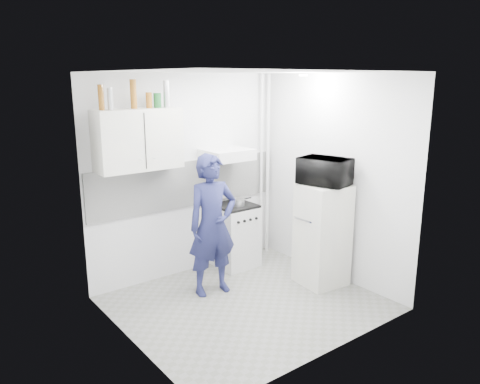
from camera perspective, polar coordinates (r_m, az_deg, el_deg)
floor at (r=5.56m, az=0.85°, el=-13.40°), size 2.80×2.80×0.00m
ceiling at (r=4.95m, az=0.96°, el=14.46°), size 2.80×2.80×0.00m
wall_back at (r=6.11m, az=-6.39°, el=1.96°), size 2.80×0.00×2.80m
wall_left at (r=4.41m, az=-13.55°, el=-2.97°), size 0.00×2.60×2.60m
wall_right at (r=6.05m, az=11.36°, el=1.66°), size 0.00×2.60×2.60m
person at (r=5.54m, az=-3.38°, el=-4.05°), size 0.66×0.48×1.69m
stove at (r=6.46m, az=-0.59°, el=-5.41°), size 0.53×0.53×0.84m
fridge at (r=5.93m, az=9.99°, el=-5.13°), size 0.58×0.58×1.28m
stove_top at (r=6.33m, az=-0.60°, el=-1.67°), size 0.50×0.50×0.03m
saucepan at (r=6.26m, az=-0.22°, el=-1.24°), size 0.17×0.17×0.09m
microwave at (r=5.73m, az=10.32°, el=2.50°), size 0.68×0.54×0.33m
bottle_a at (r=5.32m, az=-16.58°, el=11.00°), size 0.06×0.06×0.27m
bottle_b at (r=5.36m, az=-15.56°, el=10.88°), size 0.06×0.06×0.23m
bottle_d at (r=5.47m, az=-12.87°, el=11.56°), size 0.07×0.07×0.32m
canister_a at (r=5.55m, az=-11.04°, el=10.93°), size 0.07×0.07×0.18m
canister_b at (r=5.60m, az=-10.04°, el=10.94°), size 0.09×0.09×0.17m
bottle_e at (r=5.65m, az=-8.96°, el=11.73°), size 0.08×0.08×0.31m
upper_cabinet at (r=5.52m, az=-12.30°, el=6.26°), size 1.00×0.35×0.70m
range_hood at (r=6.10m, az=-1.61°, el=4.60°), size 0.60×0.50×0.14m
backsplash at (r=6.12m, az=-6.29°, el=1.02°), size 2.74×0.03×0.60m
pipe_a at (r=6.80m, az=3.39°, el=3.21°), size 0.05×0.05×2.60m
pipe_b at (r=6.72m, az=2.61°, el=3.10°), size 0.04×0.04×2.60m
ceiling_spot_fixture at (r=5.77m, az=7.73°, el=13.93°), size 0.10×0.10×0.02m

